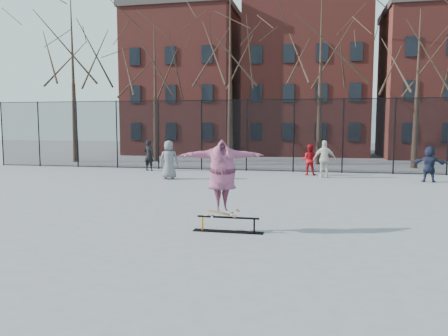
% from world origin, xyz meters
% --- Properties ---
extents(ground, '(100.00, 100.00, 0.00)m').
position_xyz_m(ground, '(0.00, 0.00, 0.00)').
color(ground, slate).
extents(skate_rail, '(1.75, 0.27, 0.39)m').
position_xyz_m(skate_rail, '(0.30, -0.80, 0.15)').
color(skate_rail, black).
rests_on(skate_rail, ground).
extents(skateboard, '(0.77, 0.18, 0.09)m').
position_xyz_m(skateboard, '(0.16, -0.80, 0.43)').
color(skateboard, olive).
rests_on(skateboard, skate_rail).
extents(skater, '(2.21, 1.32, 1.74)m').
position_xyz_m(skater, '(0.16, -0.80, 1.35)').
color(skater, '#523D9A').
rests_on(skater, skateboard).
extents(bystander_grey, '(1.02, 0.80, 1.85)m').
position_xyz_m(bystander_grey, '(-4.47, 8.66, 0.92)').
color(bystander_grey, '#5F5E63').
rests_on(bystander_grey, ground).
extents(bystander_black, '(0.70, 0.53, 1.73)m').
position_xyz_m(bystander_black, '(-6.80, 12.00, 0.87)').
color(bystander_black, black).
rests_on(bystander_black, ground).
extents(bystander_red, '(0.87, 0.74, 1.59)m').
position_xyz_m(bystander_red, '(2.08, 11.66, 0.79)').
color(bystander_red, '#A20E16').
rests_on(bystander_red, ground).
extents(bystander_white, '(1.10, 0.51, 1.83)m').
position_xyz_m(bystander_white, '(2.83, 10.81, 0.91)').
color(bystander_white, silver).
rests_on(bystander_white, ground).
extents(bystander_navy, '(1.58, 0.77, 1.64)m').
position_xyz_m(bystander_navy, '(7.46, 10.06, 0.82)').
color(bystander_navy, '#1A2035').
rests_on(bystander_navy, ground).
extents(fence, '(34.03, 0.07, 4.00)m').
position_xyz_m(fence, '(-0.01, 13.00, 2.05)').
color(fence, black).
rests_on(fence, ground).
extents(tree_row, '(33.66, 7.46, 10.67)m').
position_xyz_m(tree_row, '(-0.25, 17.15, 7.36)').
color(tree_row, black).
rests_on(tree_row, ground).
extents(rowhouses, '(29.00, 7.00, 13.00)m').
position_xyz_m(rowhouses, '(0.72, 26.00, 6.06)').
color(rowhouses, maroon).
rests_on(rowhouses, ground).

